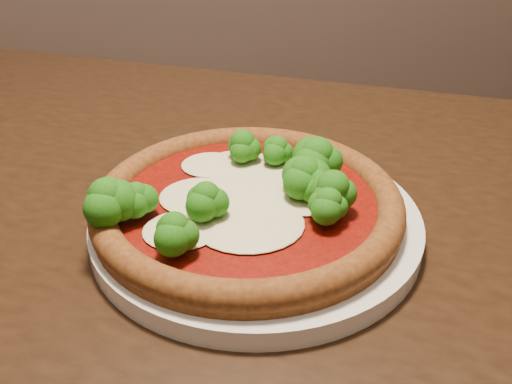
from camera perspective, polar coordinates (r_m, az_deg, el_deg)
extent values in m
cube|color=black|center=(0.57, -2.89, -2.58)|extent=(1.48, 1.15, 0.04)
cylinder|color=silver|center=(0.51, 0.00, -2.98)|extent=(0.29, 0.29, 0.02)
cylinder|color=brown|center=(0.50, -0.86, -1.58)|extent=(0.27, 0.27, 0.01)
torus|color=brown|center=(0.50, -0.86, -0.90)|extent=(0.27, 0.27, 0.02)
cylinder|color=#750C05|center=(0.50, -0.86, -0.85)|extent=(0.22, 0.22, 0.00)
ellipsoid|color=beige|center=(0.46, -7.48, -3.77)|extent=(0.06, 0.06, 0.00)
ellipsoid|color=beige|center=(0.53, 5.05, 1.71)|extent=(0.06, 0.05, 0.00)
ellipsoid|color=beige|center=(0.50, -5.63, -0.40)|extent=(0.07, 0.06, 0.01)
ellipsoid|color=beige|center=(0.53, 3.15, 1.58)|extent=(0.07, 0.06, 0.01)
ellipsoid|color=beige|center=(0.50, 5.15, -0.48)|extent=(0.07, 0.06, 0.01)
ellipsoid|color=beige|center=(0.46, -0.69, -3.19)|extent=(0.09, 0.08, 0.01)
ellipsoid|color=beige|center=(0.55, -4.60, 2.77)|extent=(0.06, 0.05, 0.00)
ellipsoid|color=beige|center=(0.54, -1.85, 2.64)|extent=(0.07, 0.06, 0.01)
ellipsoid|color=beige|center=(0.49, -0.85, -0.62)|extent=(0.10, 0.09, 0.01)
ellipsoid|color=#288815|center=(0.51, 6.13, 3.59)|extent=(0.05, 0.05, 0.04)
ellipsoid|color=#288815|center=(0.49, 4.94, 1.77)|extent=(0.05, 0.05, 0.04)
ellipsoid|color=#288815|center=(0.47, 7.69, 0.29)|extent=(0.05, 0.05, 0.04)
ellipsoid|color=#288815|center=(0.43, -8.14, -3.72)|extent=(0.04, 0.04, 0.03)
ellipsoid|color=#288815|center=(0.46, 7.27, -1.06)|extent=(0.04, 0.04, 0.03)
ellipsoid|color=#288815|center=(0.48, 6.04, 0.97)|extent=(0.04, 0.04, 0.03)
ellipsoid|color=#288815|center=(0.47, -14.69, -0.59)|extent=(0.05, 0.05, 0.04)
ellipsoid|color=#288815|center=(0.47, -14.51, -0.33)|extent=(0.04, 0.04, 0.04)
ellipsoid|color=#288815|center=(0.54, 2.17, 4.40)|extent=(0.03, 0.03, 0.03)
ellipsoid|color=#288815|center=(0.47, -11.88, -0.45)|extent=(0.04, 0.04, 0.03)
ellipsoid|color=#288815|center=(0.54, -1.34, 4.84)|extent=(0.04, 0.04, 0.03)
ellipsoid|color=#288815|center=(0.46, -5.01, -0.59)|extent=(0.04, 0.04, 0.03)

